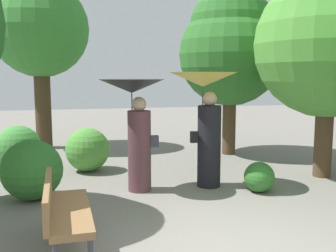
% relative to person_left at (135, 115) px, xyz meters
% --- Properties ---
extents(person_left, '(1.12, 1.12, 1.94)m').
position_rel_person_left_xyz_m(person_left, '(0.00, 0.00, 0.00)').
color(person_left, '#563338').
rests_on(person_left, ground).
extents(person_right, '(1.19, 1.19, 2.06)m').
position_rel_person_left_xyz_m(person_right, '(1.26, -0.03, 0.10)').
color(person_right, black).
rests_on(person_right, ground).
extents(park_bench, '(0.54, 1.51, 0.83)m').
position_rel_person_left_xyz_m(park_bench, '(-1.18, -2.17, -0.82)').
color(park_bench, '#38383D').
rests_on(park_bench, ground).
extents(tree_near_left, '(2.61, 2.61, 5.17)m').
position_rel_person_left_xyz_m(tree_near_left, '(-1.83, 4.65, 2.18)').
color(tree_near_left, '#42301E').
rests_on(tree_near_left, ground).
extents(tree_mid_right, '(2.56, 2.56, 4.22)m').
position_rel_person_left_xyz_m(tree_mid_right, '(2.82, 2.62, 1.40)').
color(tree_mid_right, '#4C3823').
rests_on(tree_mid_right, ground).
extents(tree_far_back, '(2.82, 2.82, 4.42)m').
position_rel_person_left_xyz_m(tree_far_back, '(3.76, 0.08, 1.49)').
color(tree_far_back, '#4C3823').
rests_on(tree_far_back, ground).
extents(bush_path_left, '(0.53, 0.53, 0.53)m').
position_rel_person_left_xyz_m(bush_path_left, '(2.05, -0.59, -1.07)').
color(bush_path_left, '#2D6B28').
rests_on(bush_path_left, ground).
extents(bush_path_right, '(0.95, 0.95, 0.95)m').
position_rel_person_left_xyz_m(bush_path_right, '(-2.19, 2.13, -0.86)').
color(bush_path_right, '#428C3D').
rests_on(bush_path_right, ground).
extents(bush_behind_bench, '(0.98, 0.98, 0.98)m').
position_rel_person_left_xyz_m(bush_behind_bench, '(-1.71, -0.10, -0.84)').
color(bush_behind_bench, '#2D6B28').
rests_on(bush_behind_bench, ground).
extents(bush_far_side, '(0.92, 0.92, 0.92)m').
position_rel_person_left_xyz_m(bush_far_side, '(-0.76, 1.63, -0.87)').
color(bush_far_side, '#4C9338').
rests_on(bush_far_side, ground).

